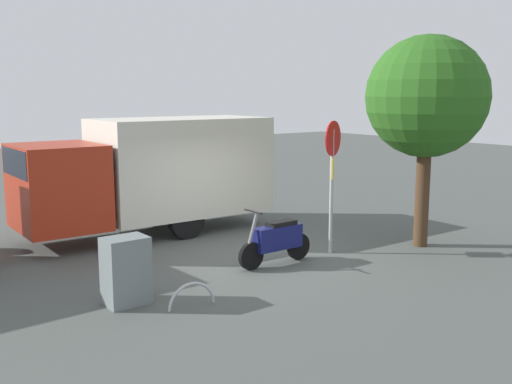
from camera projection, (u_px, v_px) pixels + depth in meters
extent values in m
plane|color=#494E4B|center=(251.00, 258.00, 12.65)|extent=(60.00, 60.00, 0.00)
cylinder|color=black|center=(151.00, 208.00, 15.83)|extent=(0.90, 0.26, 0.90)
cylinder|color=black|center=(186.00, 220.00, 14.31)|extent=(0.90, 0.26, 0.90)
cube|color=silver|center=(181.00, 166.00, 15.10)|extent=(4.30, 2.25, 2.40)
cube|color=#A92B16|center=(58.00, 187.00, 13.33)|extent=(1.82, 2.12, 1.90)
cube|color=black|center=(56.00, 160.00, 13.23)|extent=(1.84, 1.96, 0.60)
cylinder|color=black|center=(251.00, 256.00, 11.79)|extent=(0.56, 0.11, 0.56)
cylinder|color=black|center=(298.00, 246.00, 12.54)|extent=(0.56, 0.11, 0.56)
cube|color=navy|center=(277.00, 237.00, 12.14)|extent=(1.10, 0.34, 0.48)
cube|color=black|center=(281.00, 224.00, 12.16)|extent=(0.64, 0.29, 0.12)
cylinder|color=slate|center=(253.00, 229.00, 11.72)|extent=(0.28, 0.07, 0.69)
cylinder|color=black|center=(253.00, 211.00, 11.67)|extent=(0.05, 0.55, 0.04)
cylinder|color=#9E9EA3|center=(331.00, 192.00, 12.86)|extent=(0.08, 0.08, 2.71)
cylinder|color=red|center=(333.00, 138.00, 12.66)|extent=(0.71, 0.32, 0.76)
cube|color=yellow|center=(332.00, 168.00, 12.76)|extent=(0.33, 0.33, 0.44)
cylinder|color=#47301E|center=(422.00, 193.00, 13.50)|extent=(0.32, 0.32, 2.45)
sphere|color=#275C19|center=(427.00, 96.00, 13.14)|extent=(2.71, 2.71, 2.71)
cube|color=slate|center=(126.00, 271.00, 9.84)|extent=(0.72, 0.54, 1.14)
torus|color=#B7B7BC|center=(192.00, 307.00, 9.78)|extent=(0.85, 0.13, 0.85)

